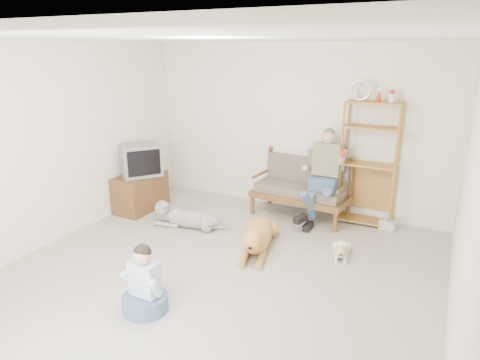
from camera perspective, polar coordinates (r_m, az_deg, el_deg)
The scene contains 16 objects.
floor at distance 5.15m, azimuth -3.87°, elevation -13.18°, with size 5.50×5.50×0.00m, color beige.
ceiling at distance 4.45m, azimuth -4.60°, elevation 18.40°, with size 5.50×5.50×0.00m, color white.
wall_back at distance 7.07m, azimuth 7.28°, elevation 6.84°, with size 5.00×5.00×0.00m, color white.
wall_left at distance 6.25m, azimuth -24.42°, elevation 4.08°, with size 5.50×5.50×0.00m, color white.
wall_right at distance 4.02m, azimuth 28.19°, elevation -3.05°, with size 5.50×5.50×0.00m, color white.
loveseat at distance 6.90m, azimuth 8.24°, elevation -0.87°, with size 1.55×0.82×0.95m.
man at distance 6.53m, azimuth 10.67°, elevation -0.31°, with size 0.56×0.80×1.29m.
etagere at distance 6.66m, azimuth 16.79°, elevation 2.17°, with size 0.83×0.36×2.18m.
book_stack at distance 6.80m, azimuth 19.11°, elevation -5.65°, with size 0.23×0.17×0.15m, color silver.
tv_stand at distance 7.33m, azimuth -13.14°, elevation -1.57°, with size 0.52×0.91×0.60m.
crt_tv at distance 7.18m, azimuth -13.13°, elevation 2.66°, with size 0.77×0.79×0.51m.
wall_outlet at distance 7.79m, azimuth -1.74°, elevation -0.01°, with size 0.12×0.02×0.08m, color white.
golden_retriever at distance 5.79m, azimuth 2.34°, elevation -7.56°, with size 0.61×1.42×0.45m.
shaggy_dog at distance 6.54m, azimuth -7.27°, elevation -4.93°, with size 1.27×0.47×0.38m.
terrier at distance 5.76m, azimuth 13.36°, elevation -9.06°, with size 0.26×0.62×0.24m.
child at distance 4.60m, azimuth -12.59°, elevation -13.75°, with size 0.47×0.47×0.74m.
Camera 1 is at (2.28, -3.82, 2.60)m, focal length 32.00 mm.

